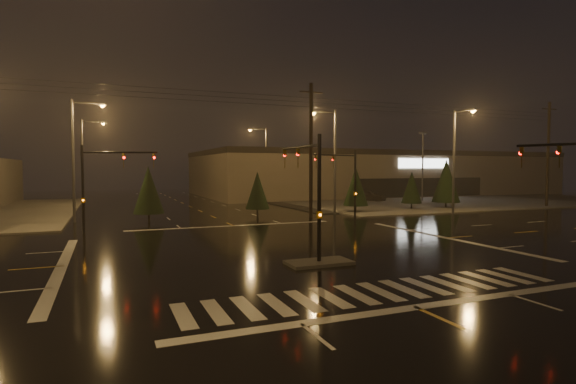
% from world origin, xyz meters
% --- Properties ---
extents(ground, '(140.00, 140.00, 0.00)m').
position_xyz_m(ground, '(0.00, 0.00, 0.00)').
color(ground, black).
rests_on(ground, ground).
extents(sidewalk_ne, '(36.00, 36.00, 0.12)m').
position_xyz_m(sidewalk_ne, '(30.00, 30.00, 0.06)').
color(sidewalk_ne, '#4B4943').
rests_on(sidewalk_ne, ground).
extents(median_island, '(3.00, 1.60, 0.15)m').
position_xyz_m(median_island, '(0.00, -4.00, 0.07)').
color(median_island, '#4B4943').
rests_on(median_island, ground).
extents(crosswalk, '(15.00, 2.60, 0.01)m').
position_xyz_m(crosswalk, '(0.00, -9.00, 0.01)').
color(crosswalk, beige).
rests_on(crosswalk, ground).
extents(stop_bar_near, '(16.00, 0.50, 0.01)m').
position_xyz_m(stop_bar_near, '(0.00, -11.00, 0.01)').
color(stop_bar_near, beige).
rests_on(stop_bar_near, ground).
extents(stop_bar_far, '(16.00, 0.50, 0.01)m').
position_xyz_m(stop_bar_far, '(0.00, 11.00, 0.01)').
color(stop_bar_far, beige).
rests_on(stop_bar_far, ground).
extents(parking_lot, '(50.00, 24.00, 0.08)m').
position_xyz_m(parking_lot, '(35.00, 28.00, 0.04)').
color(parking_lot, black).
rests_on(parking_lot, ground).
extents(retail_building, '(60.20, 28.30, 7.20)m').
position_xyz_m(retail_building, '(35.00, 45.99, 3.84)').
color(retail_building, '#6E644E').
rests_on(retail_building, ground).
extents(signal_mast_median, '(0.25, 4.59, 6.00)m').
position_xyz_m(signal_mast_median, '(0.00, -3.07, 3.75)').
color(signal_mast_median, black).
rests_on(signal_mast_median, ground).
extents(signal_mast_ne, '(4.84, 1.86, 6.00)m').
position_xyz_m(signal_mast_ne, '(9.50, 10.14, 3.79)').
color(signal_mast_ne, black).
rests_on(signal_mast_ne, ground).
extents(signal_mast_nw, '(4.84, 1.86, 6.00)m').
position_xyz_m(signal_mast_nw, '(-9.50, 10.14, 3.79)').
color(signal_mast_nw, black).
rests_on(signal_mast_nw, ground).
extents(streetlight_1, '(2.77, 0.32, 10.00)m').
position_xyz_m(streetlight_1, '(-11.18, 18.00, 5.80)').
color(streetlight_1, '#38383A').
rests_on(streetlight_1, ground).
extents(streetlight_2, '(2.77, 0.32, 10.00)m').
position_xyz_m(streetlight_2, '(-11.18, 34.00, 5.80)').
color(streetlight_2, '#38383A').
rests_on(streetlight_2, ground).
extents(streetlight_3, '(2.77, 0.32, 10.00)m').
position_xyz_m(streetlight_3, '(11.18, 16.00, 5.80)').
color(streetlight_3, '#38383A').
rests_on(streetlight_3, ground).
extents(streetlight_4, '(2.77, 0.32, 10.00)m').
position_xyz_m(streetlight_4, '(11.18, 36.00, 5.80)').
color(streetlight_4, '#38383A').
rests_on(streetlight_4, ground).
extents(streetlight_6, '(0.32, 2.77, 10.00)m').
position_xyz_m(streetlight_6, '(22.00, 11.18, 5.80)').
color(streetlight_6, '#38383A').
rests_on(streetlight_6, ground).
extents(utility_pole_1, '(2.20, 0.32, 12.00)m').
position_xyz_m(utility_pole_1, '(8.00, 14.00, 6.13)').
color(utility_pole_1, black).
rests_on(utility_pole_1, ground).
extents(utility_pole_2, '(2.20, 0.32, 12.00)m').
position_xyz_m(utility_pole_2, '(38.00, 14.00, 6.13)').
color(utility_pole_2, black).
rests_on(utility_pole_2, ground).
extents(conifer_0, '(2.49, 2.49, 4.59)m').
position_xyz_m(conifer_0, '(14.22, 16.65, 2.64)').
color(conifer_0, black).
rests_on(conifer_0, ground).
extents(conifer_1, '(2.19, 2.19, 4.13)m').
position_xyz_m(conifer_1, '(21.44, 17.13, 2.41)').
color(conifer_1, black).
rests_on(conifer_1, ground).
extents(conifer_2, '(3.04, 3.04, 5.45)m').
position_xyz_m(conifer_2, '(25.98, 16.98, 3.07)').
color(conifer_2, black).
rests_on(conifer_2, ground).
extents(conifer_3, '(2.51, 2.51, 4.62)m').
position_xyz_m(conifer_3, '(-5.80, 16.18, 2.66)').
color(conifer_3, black).
rests_on(conifer_3, ground).
extents(conifer_4, '(2.20, 2.20, 4.14)m').
position_xyz_m(conifer_4, '(3.87, 16.79, 2.42)').
color(conifer_4, black).
rests_on(conifer_4, ground).
extents(car_parked, '(4.55, 5.00, 1.65)m').
position_xyz_m(car_parked, '(23.46, 29.00, 0.82)').
color(car_parked, black).
rests_on(car_parked, ground).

